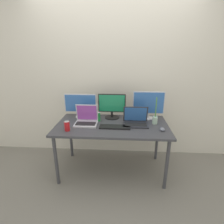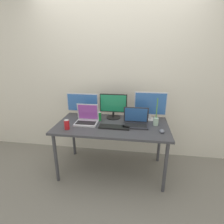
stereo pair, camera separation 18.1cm
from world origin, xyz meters
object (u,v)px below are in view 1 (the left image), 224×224
at_px(monitor_right, 148,104).
at_px(laptop_silver, 86,119).
at_px(keyboard_main, 115,127).
at_px(soda_can_by_laptop, 67,126).
at_px(laptop_secondary, 135,121).
at_px(monitor_left, 81,105).
at_px(mouse_by_keyboard, 162,129).
at_px(monitor_center, 112,106).
at_px(work_desk, 112,129).
at_px(soda_can_near_keyboard, 98,117).
at_px(bamboo_vase, 155,119).

distance_m(monitor_right, laptop_silver, 0.92).
height_order(keyboard_main, soda_can_by_laptop, soda_can_by_laptop).
bearing_deg(keyboard_main, laptop_secondary, 25.61).
relative_size(monitor_left, mouse_by_keyboard, 5.19).
xyz_separation_m(monitor_center, monitor_right, (0.53, 0.01, 0.03)).
height_order(monitor_left, soda_can_by_laptop, monitor_left).
relative_size(work_desk, soda_can_near_keyboard, 12.10).
distance_m(monitor_right, bamboo_vase, 0.27).
bearing_deg(monitor_center, keyboard_main, -80.41).
bearing_deg(monitor_center, laptop_silver, -144.08).
relative_size(work_desk, keyboard_main, 3.78).
bearing_deg(monitor_left, monitor_center, -1.07).
bearing_deg(laptop_silver, mouse_by_keyboard, -9.27).
distance_m(work_desk, mouse_by_keyboard, 0.67).
distance_m(work_desk, monitor_center, 0.36).
bearing_deg(monitor_left, keyboard_main, -34.81).
distance_m(mouse_by_keyboard, bamboo_vase, 0.23).
relative_size(monitor_right, bamboo_vase, 1.21).
bearing_deg(soda_can_near_keyboard, mouse_by_keyboard, -17.95).
bearing_deg(monitor_center, work_desk, -86.10).
xyz_separation_m(laptop_secondary, soda_can_by_laptop, (-0.87, -0.26, 0.01)).
distance_m(monitor_left, soda_can_by_laptop, 0.52).
distance_m(monitor_left, laptop_secondary, 0.86).
xyz_separation_m(laptop_secondary, soda_can_near_keyboard, (-0.53, 0.10, 0.01)).
xyz_separation_m(monitor_left, monitor_center, (0.47, -0.01, -0.01)).
distance_m(monitor_left, soda_can_near_keyboard, 0.34).
bearing_deg(laptop_secondary, keyboard_main, -155.31).
height_order(monitor_right, laptop_secondary, monitor_right).
bearing_deg(monitor_left, bamboo_vase, -10.75).
bearing_deg(monitor_right, work_desk, -152.56).
distance_m(monitor_center, soda_can_near_keyboard, 0.26).
bearing_deg(monitor_left, monitor_right, 0.22).
height_order(work_desk, keyboard_main, keyboard_main).
distance_m(laptop_secondary, keyboard_main, 0.31).
relative_size(monitor_center, laptop_silver, 1.31).
relative_size(mouse_by_keyboard, soda_can_by_laptop, 0.73).
distance_m(work_desk, monitor_right, 0.65).
distance_m(laptop_silver, soda_can_by_laptop, 0.31).
xyz_separation_m(keyboard_main, mouse_by_keyboard, (0.60, -0.05, 0.01)).
distance_m(monitor_right, soda_can_by_laptop, 1.19).
bearing_deg(soda_can_by_laptop, monitor_center, 42.64).
xyz_separation_m(monitor_center, laptop_silver, (-0.34, -0.25, -0.13)).
bearing_deg(laptop_silver, soda_can_by_laptop, -128.38).
relative_size(keyboard_main, mouse_by_keyboard, 4.38).
height_order(monitor_center, laptop_secondary, monitor_center).
relative_size(monitor_left, laptop_silver, 1.57).
relative_size(monitor_center, mouse_by_keyboard, 4.34).
xyz_separation_m(monitor_right, soda_can_by_laptop, (-1.07, -0.50, -0.16)).
bearing_deg(soda_can_by_laptop, laptop_silver, 51.62).
bearing_deg(keyboard_main, soda_can_by_laptop, -166.76).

